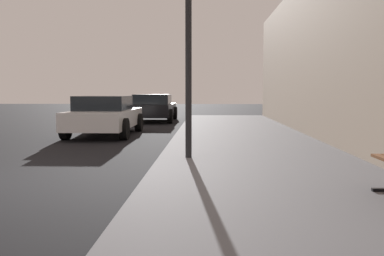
{
  "coord_description": "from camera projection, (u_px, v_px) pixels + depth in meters",
  "views": [
    {
      "loc": [
        2.94,
        -6.18,
        1.43
      ],
      "look_at": [
        2.73,
        -0.44,
        0.92
      ],
      "focal_mm": 39.37,
      "sensor_mm": 36.0,
      "label": 1
    }
  ],
  "objects": [
    {
      "name": "car_black",
      "position": [
        153.0,
        108.0,
        19.78
      ],
      "size": [
        2.05,
        4.18,
        1.27
      ],
      "color": "black",
      "rests_on": "ground_plane"
    },
    {
      "name": "ground_plane",
      "position": [
        13.0,
        185.0,
        6.38
      ],
      "size": [
        80.0,
        80.0,
        0.0
      ],
      "primitive_type": "plane",
      "color": "black"
    },
    {
      "name": "sidewalk",
      "position": [
        278.0,
        182.0,
        6.23
      ],
      "size": [
        4.0,
        32.0,
        0.15
      ],
      "primitive_type": "cube",
      "color": "#5B5B60",
      "rests_on": "ground_plane"
    },
    {
      "name": "car_white",
      "position": [
        105.0,
        115.0,
        13.52
      ],
      "size": [
        1.96,
        4.11,
        1.27
      ],
      "color": "white",
      "rests_on": "ground_plane"
    }
  ]
}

